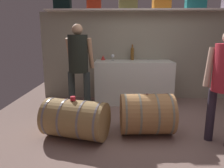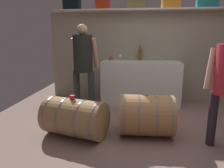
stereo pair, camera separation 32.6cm
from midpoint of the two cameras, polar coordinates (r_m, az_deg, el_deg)
The scene contains 16 objects.
ground_plane at distance 3.86m, azimuth 13.47°, elevation -10.34°, with size 5.94×7.34×0.02m, color gray.
back_wall_panel at distance 5.13m, azimuth 12.28°, elevation 7.10°, with size 4.74×0.10×2.00m, color gray.
high_shelf_board at distance 4.99m, azimuth 13.01°, elevation 18.63°, with size 4.36×0.40×0.03m, color silver.
toolcase_black at distance 5.17m, azimuth -8.66°, elevation 20.24°, with size 0.36×0.27×0.26m, color black.
toolcase_red at distance 5.04m, azimuth -0.56°, elevation 20.74°, with size 0.31×0.22×0.29m, color red.
toolcase_olive at distance 4.99m, azimuth 8.48°, elevation 20.48°, with size 0.40×0.23×0.26m, color olive.
toolcase_orange at distance 5.05m, azimuth 17.27°, elevation 20.09°, with size 0.37×0.25×0.28m, color orange.
toolcase_teal at distance 5.22m, azimuth 25.68°, elevation 19.37°, with size 0.42×0.18×0.31m, color teal.
work_cabinet at distance 4.81m, azimuth 9.46°, elevation 0.41°, with size 1.68×0.66×0.93m, color white.
wine_bottle_amber at distance 4.95m, azimuth 9.39°, elevation 8.02°, with size 0.08×0.08×0.35m.
wine_glass at distance 4.81m, azimuth 4.13°, elevation 7.33°, with size 0.08×0.08×0.14m.
red_funnel at distance 4.95m, azimuth 1.61°, elevation 6.98°, with size 0.11×0.11×0.10m, color red.
wine_barrel_near at distance 3.27m, azimuth -6.99°, elevation -8.84°, with size 1.03×0.78×0.58m.
wine_barrel_far at distance 3.33m, azimuth 11.91°, elevation -8.10°, with size 0.82×0.66×0.63m.
tasting_cup at distance 3.17m, azimuth -7.62°, elevation -3.54°, with size 0.07×0.07×0.06m, color red.
visitor_tasting at distance 4.03m, azimuth -5.32°, elevation 6.29°, with size 0.53×0.44×1.68m.
Camera 2 is at (-0.28, -3.01, 1.48)m, focal length 34.56 mm.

